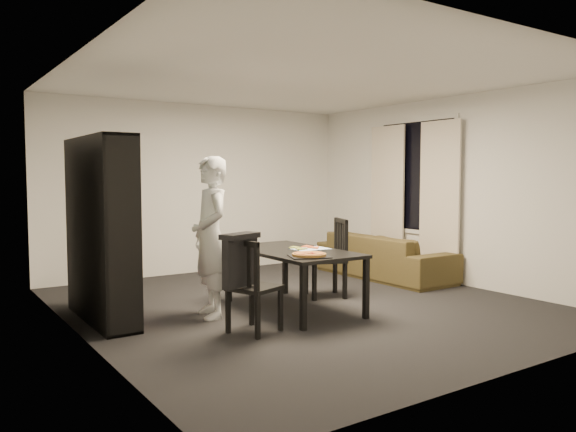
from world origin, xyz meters
TOP-DOWN VIEW (x-y plane):
  - room at (0.00, 0.00)m, footprint 5.01×5.51m
  - window_pane at (2.48, 0.60)m, footprint 0.02×1.40m
  - window_frame at (2.48, 0.60)m, footprint 0.03×1.52m
  - curtain_left at (2.40, 0.08)m, footprint 0.03×0.70m
  - curtain_right at (2.40, 1.12)m, footprint 0.03×0.70m
  - bookshelf at (-2.16, 0.60)m, footprint 0.35×1.50m
  - dining_table at (-0.24, -0.13)m, footprint 0.90×1.62m
  - chair_left at (-1.15, -0.70)m, footprint 0.54×0.54m
  - chair_right at (0.56, 0.17)m, footprint 0.58×0.58m
  - draped_jacket at (-1.26, -0.75)m, footprint 0.43×0.31m
  - person at (-1.15, 0.10)m, footprint 0.50×0.68m
  - baking_tray at (-0.42, -0.68)m, footprint 0.49×0.44m
  - pepperoni_pizza at (-0.42, -0.67)m, footprint 0.35×0.35m
  - kitchen_towel at (-0.05, -0.19)m, footprint 0.41×0.31m
  - pizza_slices at (-0.10, -0.13)m, footprint 0.40×0.35m
  - sofa at (2.02, 0.77)m, footprint 0.86×2.20m

SIDE VIEW (x-z plane):
  - sofa at x=2.02m, z-range 0.00..0.64m
  - chair_left at x=-1.15m, z-range 0.06..0.97m
  - chair_right at x=0.56m, z-range 0.07..1.04m
  - dining_table at x=-0.24m, z-range 0.28..0.95m
  - kitchen_towel at x=-0.05m, z-range 0.68..0.68m
  - baking_tray at x=-0.42m, z-range 0.68..0.69m
  - pizza_slices at x=-0.10m, z-range 0.68..0.70m
  - pepperoni_pizza at x=-0.42m, z-range 0.69..0.72m
  - draped_jacket at x=-1.26m, z-range 0.50..0.99m
  - person at x=-1.15m, z-range 0.00..1.71m
  - bookshelf at x=-2.16m, z-range 0.00..1.90m
  - curtain_left at x=2.40m, z-range 0.02..2.27m
  - curtain_right at x=2.40m, z-range 0.02..2.27m
  - room at x=0.00m, z-range 0.00..2.60m
  - window_pane at x=2.48m, z-range 0.70..2.30m
  - window_frame at x=2.48m, z-range 0.64..2.36m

